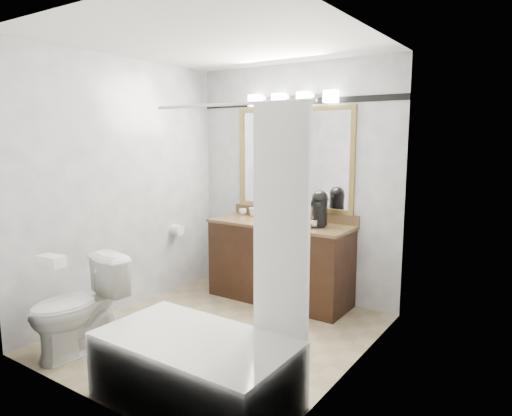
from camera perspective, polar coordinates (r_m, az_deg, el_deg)
name	(u,v)px	position (r m, az deg, el deg)	size (l,w,h in m)	color
room	(219,195)	(3.89, -4.69, 1.68)	(2.42, 2.62, 2.52)	gray
vanity	(280,260)	(4.87, 2.99, -6.52)	(1.53, 0.58, 0.97)	black
mirror	(293,159)	(4.93, 4.69, 6.11)	(1.40, 0.04, 1.10)	olive
vanity_light_bar	(292,98)	(4.90, 4.47, 13.51)	(1.02, 0.14, 0.12)	silver
accent_stripe	(295,102)	(4.95, 4.85, 13.07)	(2.40, 0.01, 0.06)	black
bathtub	(201,361)	(3.17, -6.94, -18.50)	(1.30, 0.75, 1.96)	white
tp_roll	(177,230)	(5.22, -9.81, -2.69)	(0.12, 0.12, 0.11)	white
toilet	(78,307)	(4.01, -21.36, -11.45)	(0.43, 0.75, 0.77)	white
tissue_box	(51,261)	(3.78, -24.23, -6.07)	(0.21, 0.11, 0.09)	white
coffee_maker	(319,208)	(4.59, 7.91, 0.03)	(0.19, 0.24, 0.36)	black
cup_left	(243,212)	(5.26, -1.65, -0.45)	(0.09, 0.09, 0.07)	white
cup_right	(253,212)	(5.18, -0.37, -0.45)	(0.10, 0.10, 0.09)	white
soap_bottle_a	(270,214)	(4.99, 1.72, -0.79)	(0.04, 0.04, 0.10)	white
soap_bottle_b	(297,217)	(4.86, 5.09, -1.15)	(0.07, 0.07, 0.09)	white
soap_bar	(287,220)	(4.87, 3.96, -1.49)	(0.07, 0.04, 0.02)	beige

